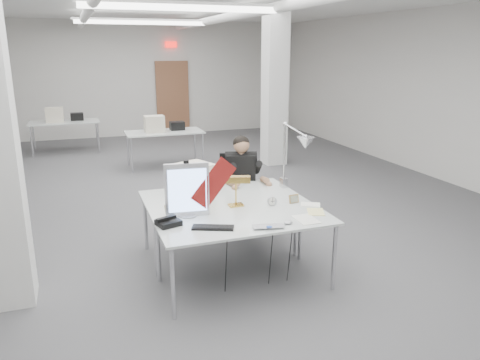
% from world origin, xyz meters
% --- Properties ---
extents(room_shell, '(10.04, 14.04, 3.24)m').
position_xyz_m(room_shell, '(0.04, 0.13, 1.69)').
color(room_shell, '#48484B').
rests_on(room_shell, ground).
extents(desk_main, '(1.80, 0.90, 0.02)m').
position_xyz_m(desk_main, '(0.00, -2.50, 0.74)').
color(desk_main, silver).
rests_on(desk_main, room_shell).
extents(desk_second, '(1.80, 0.90, 0.02)m').
position_xyz_m(desk_second, '(0.00, -1.60, 0.74)').
color(desk_second, silver).
rests_on(desk_second, room_shell).
extents(bg_desk_a, '(1.60, 0.80, 0.02)m').
position_xyz_m(bg_desk_a, '(0.20, 3.00, 0.74)').
color(bg_desk_a, silver).
rests_on(bg_desk_a, room_shell).
extents(bg_desk_b, '(1.60, 0.80, 0.02)m').
position_xyz_m(bg_desk_b, '(-1.80, 5.20, 0.74)').
color(bg_desk_b, silver).
rests_on(bg_desk_b, room_shell).
extents(office_chair, '(0.72, 0.72, 1.17)m').
position_xyz_m(office_chair, '(0.47, -1.02, 0.58)').
color(office_chair, black).
rests_on(office_chair, room_shell).
extents(seated_person, '(0.59, 0.66, 0.83)m').
position_xyz_m(seated_person, '(0.47, -1.07, 0.90)').
color(seated_person, black).
rests_on(seated_person, office_chair).
extents(monitor, '(0.46, 0.10, 0.56)m').
position_xyz_m(monitor, '(-0.53, -2.22, 1.04)').
color(monitor, silver).
rests_on(monitor, desk_main).
extents(pennant, '(0.51, 0.05, 0.55)m').
position_xyz_m(pennant, '(-0.25, -2.25, 1.09)').
color(pennant, maroon).
rests_on(pennant, monitor).
extents(keyboard, '(0.43, 0.28, 0.02)m').
position_xyz_m(keyboard, '(-0.38, -2.65, 0.76)').
color(keyboard, black).
rests_on(keyboard, desk_main).
extents(laptop, '(0.34, 0.26, 0.02)m').
position_xyz_m(laptop, '(0.12, -2.86, 0.77)').
color(laptop, '#ABACB0').
rests_on(laptop, desk_main).
extents(mouse, '(0.10, 0.07, 0.04)m').
position_xyz_m(mouse, '(0.35, -2.79, 0.77)').
color(mouse, '#B0B0B5').
rests_on(mouse, desk_main).
extents(bankers_lamp, '(0.31, 0.20, 0.33)m').
position_xyz_m(bankers_lamp, '(0.05, -2.08, 0.92)').
color(bankers_lamp, gold).
rests_on(bankers_lamp, desk_main).
extents(desk_phone, '(0.26, 0.25, 0.05)m').
position_xyz_m(desk_phone, '(-0.77, -2.42, 0.78)').
color(desk_phone, black).
rests_on(desk_phone, desk_main).
extents(picture_frame_left, '(0.15, 0.08, 0.12)m').
position_xyz_m(picture_frame_left, '(-0.68, -2.12, 0.81)').
color(picture_frame_left, olive).
rests_on(picture_frame_left, desk_main).
extents(picture_frame_right, '(0.13, 0.05, 0.10)m').
position_xyz_m(picture_frame_right, '(0.70, -2.20, 0.80)').
color(picture_frame_right, '#B1894C').
rests_on(picture_frame_right, desk_main).
extents(desk_clock, '(0.11, 0.04, 0.11)m').
position_xyz_m(desk_clock, '(0.43, -2.20, 0.81)').
color(desk_clock, '#ADACB1').
rests_on(desk_clock, desk_main).
extents(paper_stack_a, '(0.21, 0.29, 0.01)m').
position_xyz_m(paper_stack_a, '(0.58, -2.73, 0.76)').
color(paper_stack_a, silver).
rests_on(paper_stack_a, desk_main).
extents(paper_stack_b, '(0.25, 0.28, 0.01)m').
position_xyz_m(paper_stack_b, '(0.78, -2.56, 0.76)').
color(paper_stack_b, '#E9DF8B').
rests_on(paper_stack_b, desk_main).
extents(paper_stack_c, '(0.26, 0.23, 0.01)m').
position_xyz_m(paper_stack_c, '(0.85, -2.32, 0.76)').
color(paper_stack_c, white).
rests_on(paper_stack_c, desk_main).
extents(beige_monitor, '(0.52, 0.51, 0.38)m').
position_xyz_m(beige_monitor, '(-0.30, -1.55, 0.95)').
color(beige_monitor, beige).
rests_on(beige_monitor, desk_second).
extents(architect_lamp, '(0.44, 0.74, 0.90)m').
position_xyz_m(architect_lamp, '(0.85, -1.84, 1.20)').
color(architect_lamp, silver).
rests_on(architect_lamp, desk_second).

